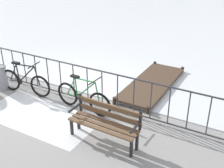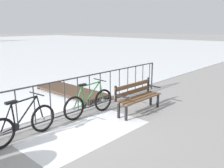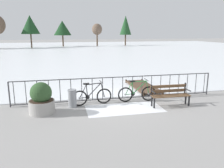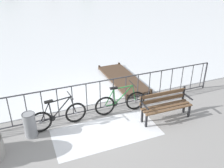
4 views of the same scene
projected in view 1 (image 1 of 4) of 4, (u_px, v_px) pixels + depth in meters
ground_plane at (68, 97)px, 8.27m from camera, size 160.00×160.00×0.00m
snow_patch at (39, 117)px, 7.34m from camera, size 3.03×1.44×0.01m
railing_fence at (67, 79)px, 8.02m from camera, size 9.06×0.06×1.07m
bicycle_near_railing at (25, 82)px, 8.31m from camera, size 1.71×0.52×0.97m
bicycle_second at (83, 98)px, 7.47m from camera, size 1.71×0.52×0.97m
park_bench at (105, 120)px, 6.28m from camera, size 1.61×0.51×0.89m
trash_bin at (1, 78)px, 8.57m from camera, size 0.35×0.35×0.73m
wooden_dock at (152, 83)px, 8.80m from camera, size 1.10×3.06×0.20m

